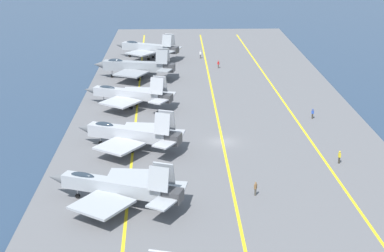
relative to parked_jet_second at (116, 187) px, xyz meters
The scene contains 15 objects.
ground_plane 23.96m from the parked_jet_second, 34.81° to the right, with size 2000.00×2000.00×0.00m, color navy.
carrier_deck 23.94m from the parked_jet_second, 34.81° to the right, with size 184.47×47.34×0.40m, color slate.
deck_stripe_foul_line 33.10m from the parked_jet_second, 53.69° to the right, with size 166.02×0.36×0.01m, color yellow.
deck_stripe_centerline 23.92m from the parked_jet_second, 34.81° to the right, with size 166.02×0.36×0.01m, color yellow.
deck_stripe_edge_line 19.69m from the parked_jet_second, ahead, with size 166.02×0.36×0.01m, color yellow.
parked_jet_second is the anchor object (origin of this frame).
parked_jet_third 17.14m from the parked_jet_second, ahead, with size 13.16×15.87×6.14m.
parked_jet_fourth 36.85m from the parked_jet_second, ahead, with size 12.67×16.50×5.85m.
parked_jet_fifth 55.74m from the parked_jet_second, ahead, with size 13.22×16.88×6.32m.
parked_jet_sixth 73.36m from the parked_jet_second, ahead, with size 12.67×15.91×6.15m.
crew_white_vest 74.66m from the parked_jet_second, ahead, with size 0.31×0.41×1.81m.
crew_blue_vest 41.57m from the parked_jet_second, 44.34° to the right, with size 0.38×0.45×1.69m.
crew_yellow_vest 30.69m from the parked_jet_second, 68.53° to the right, with size 0.40×0.29×1.79m.
crew_brown_vest 16.30m from the parked_jet_second, 83.10° to the right, with size 0.46×0.41×1.73m.
crew_red_vest 66.05m from the parked_jet_second, 14.04° to the right, with size 0.40×0.45×1.68m.
Camera 1 is at (-80.04, 6.58, 31.40)m, focal length 55.00 mm.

